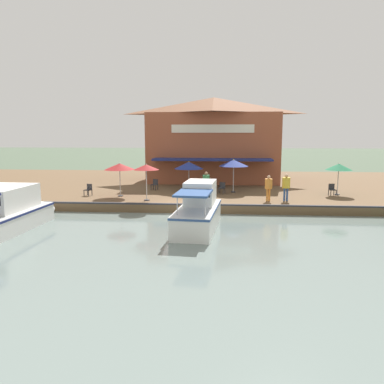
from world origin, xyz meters
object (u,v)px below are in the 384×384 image
object	(u,v)px
waterfront_restaurant	(213,139)
patio_umbrella_far_corner	(120,167)
cafe_chair_beside_entrance	(155,184)
person_mid_patio	(206,181)
cafe_chair_far_corner_seat	(88,189)
motorboat_far_downstream	(199,210)
cafe_chair_mid_patio	(204,186)
patio_umbrella_by_entrance	(189,165)
patio_umbrella_near_quay_edge	(339,167)
cafe_chair_facing_river	(332,189)
patio_umbrella_mid_patio_right	(234,163)
person_at_quay_edge	(269,185)
cafe_chair_under_first_umbrella	(222,187)
patio_umbrella_mid_patio_left	(146,167)
cafe_chair_back_row_seat	(204,188)
tree_behind_restaurant	(229,139)
person_near_entrance	(286,184)

from	to	relation	value
waterfront_restaurant	patio_umbrella_far_corner	world-z (taller)	waterfront_restaurant
cafe_chair_beside_entrance	person_mid_patio	bearing A→B (deg)	57.04
cafe_chair_far_corner_seat	motorboat_far_downstream	size ratio (longest dim) A/B	0.13
patio_umbrella_far_corner	person_mid_patio	world-z (taller)	patio_umbrella_far_corner
cafe_chair_mid_patio	waterfront_restaurant	bearing A→B (deg)	175.80
patio_umbrella_by_entrance	person_mid_patio	bearing A→B (deg)	32.50
patio_umbrella_far_corner	cafe_chair_beside_entrance	distance (m)	4.14
patio_umbrella_near_quay_edge	motorboat_far_downstream	xyz separation A→B (m)	(8.20, -9.74, -1.69)
cafe_chair_facing_river	cafe_chair_far_corner_seat	distance (m)	17.76
patio_umbrella_mid_patio_right	person_at_quay_edge	distance (m)	4.44
cafe_chair_beside_entrance	cafe_chair_under_first_umbrella	distance (m)	5.56
patio_umbrella_mid_patio_left	person_at_quay_edge	size ratio (longest dim) A/B	1.43
person_mid_patio	motorboat_far_downstream	world-z (taller)	motorboat_far_downstream
patio_umbrella_mid_patio_right	cafe_chair_back_row_seat	distance (m)	3.05
cafe_chair_back_row_seat	cafe_chair_beside_entrance	bearing A→B (deg)	-114.73
patio_umbrella_near_quay_edge	cafe_chair_back_row_seat	bearing A→B (deg)	-87.48
tree_behind_restaurant	waterfront_restaurant	bearing A→B (deg)	-21.94
person_mid_patio	motorboat_far_downstream	distance (m)	6.91
person_near_entrance	tree_behind_restaurant	bearing A→B (deg)	-167.27
patio_umbrella_near_quay_edge	patio_umbrella_by_entrance	distance (m)	11.12
patio_umbrella_mid_patio_right	patio_umbrella_far_corner	xyz separation A→B (m)	(2.47, -8.18, -0.11)
motorboat_far_downstream	patio_umbrella_mid_patio_left	bearing A→B (deg)	-141.12
patio_umbrella_near_quay_edge	patio_umbrella_mid_patio_left	xyz separation A→B (m)	(3.45, -13.56, 0.18)
cafe_chair_beside_entrance	person_near_entrance	distance (m)	10.57
cafe_chair_beside_entrance	cafe_chair_back_row_seat	distance (m)	4.40
patio_umbrella_mid_patio_right	cafe_chair_mid_patio	xyz separation A→B (m)	(-0.14, -2.27, -1.78)
patio_umbrella_by_entrance	cafe_chair_under_first_umbrella	distance (m)	3.17
motorboat_far_downstream	cafe_chair_facing_river	bearing A→B (deg)	130.32
cafe_chair_far_corner_seat	person_at_quay_edge	size ratio (longest dim) A/B	0.49
patio_umbrella_far_corner	cafe_chair_back_row_seat	bearing A→B (deg)	103.35
waterfront_restaurant	motorboat_far_downstream	bearing A→B (deg)	-1.38
cafe_chair_beside_entrance	motorboat_far_downstream	bearing A→B (deg)	23.28
cafe_chair_far_corner_seat	person_near_entrance	distance (m)	14.00
patio_umbrella_far_corner	person_near_entrance	xyz separation A→B (m)	(1.09, 11.56, -0.98)
cafe_chair_facing_river	cafe_chair_under_first_umbrella	distance (m)	8.03
patio_umbrella_far_corner	cafe_chair_under_first_umbrella	xyz separation A→B (m)	(-1.79, 7.30, -1.67)
waterfront_restaurant	patio_umbrella_by_entrance	bearing A→B (deg)	-13.22
cafe_chair_under_first_umbrella	patio_umbrella_far_corner	bearing A→B (deg)	-76.23
cafe_chair_beside_entrance	cafe_chair_far_corner_seat	distance (m)	5.36
patio_umbrella_near_quay_edge	tree_behind_restaurant	world-z (taller)	tree_behind_restaurant
patio_umbrella_by_entrance	patio_umbrella_mid_patio_right	bearing A→B (deg)	84.91
waterfront_restaurant	cafe_chair_back_row_seat	distance (m)	9.49
person_near_entrance	waterfront_restaurant	bearing A→B (deg)	-155.76
cafe_chair_facing_river	cafe_chair_beside_entrance	distance (m)	13.50
patio_umbrella_near_quay_edge	cafe_chair_mid_patio	bearing A→B (deg)	-94.40
cafe_chair_facing_river	tree_behind_restaurant	bearing A→B (deg)	-150.43
patio_umbrella_far_corner	tree_behind_restaurant	world-z (taller)	tree_behind_restaurant
patio_umbrella_near_quay_edge	motorboat_far_downstream	distance (m)	12.84
cafe_chair_beside_entrance	motorboat_far_downstream	xyz separation A→B (m)	(9.61, 4.13, -0.11)
cafe_chair_facing_river	cafe_chair_under_first_umbrella	world-z (taller)	same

